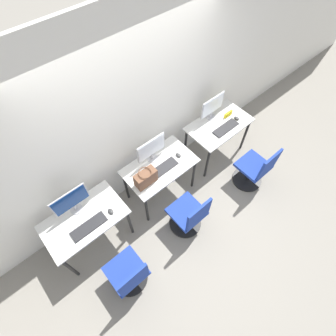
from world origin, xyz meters
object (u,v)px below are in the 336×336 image
at_px(keyboard_left, 89,226).
at_px(office_chair_right, 255,170).
at_px(handbag, 146,178).
at_px(monitor_center, 151,149).
at_px(keyboard_center, 163,169).
at_px(office_chair_left, 129,275).
at_px(mouse_right, 237,118).
at_px(monitor_left, 71,201).
at_px(keyboard_right, 226,128).
at_px(monitor_right, 213,107).
at_px(mouse_left, 111,211).
at_px(office_chair_center, 189,216).
at_px(mouse_center, 178,155).

height_order(keyboard_left, office_chair_right, office_chair_right).
height_order(office_chair_right, handbag, handbag).
relative_size(monitor_center, keyboard_center, 1.00).
xyz_separation_m(office_chair_left, mouse_right, (2.65, 0.70, 0.40)).
bearing_deg(monitor_left, keyboard_right, -7.15).
bearing_deg(office_chair_left, monitor_center, 39.73).
height_order(keyboard_center, mouse_right, mouse_right).
xyz_separation_m(office_chair_left, handbag, (0.86, 0.71, 0.50)).
bearing_deg(keyboard_left, monitor_center, 13.69).
bearing_deg(monitor_right, mouse_left, -171.04).
bearing_deg(keyboard_center, office_chair_left, -147.85).
relative_size(keyboard_left, office_chair_left, 0.51).
relative_size(keyboard_left, monitor_center, 1.00).
bearing_deg(office_chair_center, mouse_center, 60.42).
distance_m(monitor_left, monitor_right, 2.43).
relative_size(keyboard_left, handbag, 1.50).
distance_m(office_chair_center, monitor_right, 1.68).
xyz_separation_m(monitor_center, handbag, (-0.30, -0.25, -0.10)).
height_order(keyboard_center, mouse_center, mouse_center).
bearing_deg(office_chair_right, office_chair_center, 175.29).
relative_size(mouse_right, handbag, 0.30).
bearing_deg(monitor_left, handbag, -16.32).
bearing_deg(office_chair_left, keyboard_right, 15.84).
bearing_deg(mouse_center, office_chair_left, -152.74).
bearing_deg(handbag, keyboard_right, -1.46).
height_order(monitor_right, handbag, monitor_right).
relative_size(mouse_center, office_chair_center, 0.10).
bearing_deg(mouse_center, monitor_right, 14.66).
relative_size(monitor_center, handbag, 1.50).
height_order(monitor_left, keyboard_right, monitor_left).
height_order(monitor_center, keyboard_right, monitor_center).
bearing_deg(handbag, office_chair_right, -25.37).
bearing_deg(keyboard_left, handbag, 2.62).
distance_m(keyboard_left, keyboard_right, 2.43).
distance_m(monitor_left, monitor_center, 1.21).
height_order(keyboard_right, handbag, handbag).
bearing_deg(monitor_right, mouse_right, -47.05).
distance_m(mouse_left, keyboard_center, 0.91).
height_order(mouse_left, office_chair_left, office_chair_left).
distance_m(mouse_left, monitor_center, 0.98).
xyz_separation_m(mouse_left, office_chair_left, (-0.26, -0.66, -0.40)).
height_order(mouse_left, office_chair_right, office_chair_right).
relative_size(office_chair_center, monitor_right, 1.96).
relative_size(office_chair_right, handbag, 2.95).
bearing_deg(office_chair_center, keyboard_right, 24.50).
height_order(keyboard_left, office_chair_left, office_chair_left).
bearing_deg(monitor_right, office_chair_right, -88.76).
xyz_separation_m(mouse_center, office_chair_center, (-0.38, -0.67, -0.40)).
xyz_separation_m(monitor_center, mouse_center, (0.31, -0.21, -0.20)).
height_order(monitor_center, office_chair_right, monitor_center).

